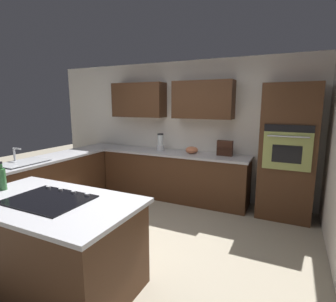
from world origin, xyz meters
TOP-DOWN VIEW (x-y plane):
  - ground_plane at (0.00, 0.00)m, footprint 14.00×14.00m
  - wall_back at (0.07, -2.05)m, footprint 6.00×0.44m
  - lower_cabinets_back at (0.10, -1.72)m, footprint 2.80×0.60m
  - countertop_back at (0.10, -1.72)m, footprint 2.84×0.64m
  - lower_cabinets_side at (1.82, -0.55)m, footprint 0.60×2.90m
  - countertop_side at (1.82, -0.55)m, footprint 0.64×2.94m
  - island_base at (0.16, 1.07)m, footprint 1.69×0.91m
  - island_top at (0.16, 1.07)m, footprint 1.77×0.99m
  - wall_oven at (-1.85, -1.72)m, footprint 0.80×0.66m
  - sink_unit at (1.83, 0.12)m, footprint 0.46×0.70m
  - cooktop at (0.16, 1.06)m, footprint 0.76×0.56m
  - blender at (0.40, -1.75)m, footprint 0.15×0.15m
  - mixing_bowl at (-0.25, -1.75)m, footprint 0.23×0.23m
  - spice_rack at (-0.85, -1.80)m, footprint 0.27×0.11m
  - oil_bottle at (0.86, 1.06)m, footprint 0.08×0.08m

SIDE VIEW (x-z plane):
  - ground_plane at x=0.00m, z-range 0.00..0.00m
  - lower_cabinets_back at x=0.10m, z-range 0.00..0.86m
  - lower_cabinets_side at x=1.82m, z-range 0.00..0.86m
  - island_base at x=0.16m, z-range 0.00..0.86m
  - countertop_back at x=0.10m, z-range 0.86..0.90m
  - countertop_side at x=1.82m, z-range 0.86..0.90m
  - island_top at x=0.16m, z-range 0.86..0.90m
  - cooktop at x=0.16m, z-range 0.89..0.92m
  - sink_unit at x=1.83m, z-range 0.80..1.03m
  - mixing_bowl at x=-0.25m, z-range 0.90..1.03m
  - oil_bottle at x=0.86m, z-range 0.87..1.18m
  - spice_rack at x=-0.85m, z-range 0.90..1.17m
  - blender at x=0.40m, z-range 0.88..1.21m
  - wall_oven at x=-1.85m, z-range 0.00..2.11m
  - wall_back at x=0.07m, z-range 0.14..2.74m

